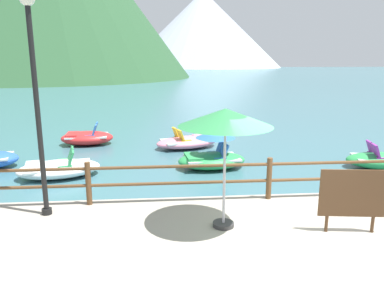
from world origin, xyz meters
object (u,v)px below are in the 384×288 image
Objects in this scene: pedal_boat_2 at (187,142)px; pedal_boat_4 at (384,160)px; lamp_post at (35,87)px; sign_board at (352,194)px; pedal_boat_5 at (58,168)px; pedal_boat_0 at (87,138)px; pedal_boat_1 at (212,156)px; beach_umbrella at (225,119)px.

pedal_boat_4 reaches higher than pedal_boat_2.
lamp_post reaches higher than sign_board.
lamp_post is 8.38m from pedal_boat_2.
pedal_boat_5 is at bearing 101.20° from lamp_post.
pedal_boat_2 is 1.05× the size of pedal_boat_5.
sign_board reaches higher than pedal_boat_4.
pedal_boat_0 is 0.78× the size of pedal_boat_2.
pedal_boat_1 is (3.99, 4.26, -2.56)m from lamp_post.
pedal_boat_0 is at bearing 167.25° from pedal_boat_2.
pedal_boat_5 is at bearing -140.77° from pedal_boat_2.
sign_board is 0.47× the size of pedal_boat_4.
pedal_boat_2 is 5.36m from pedal_boat_5.
pedal_boat_4 is at bearing 37.36° from beach_umbrella.
lamp_post is at bearing -78.80° from pedal_boat_5.
lamp_post is at bearing -133.15° from pedal_boat_1.
pedal_boat_5 is at bearing -174.03° from pedal_boat_1.
beach_umbrella is 0.89× the size of pedal_boat_4.
sign_board is 11.41m from pedal_boat_0.
beach_umbrella is 7.91m from pedal_boat_4.
pedal_boat_1 is at bearing 46.85° from lamp_post.
sign_board is at bearing -126.97° from pedal_boat_4.
pedal_boat_0 is 6.05m from pedal_boat_1.
lamp_post is 10.59m from pedal_boat_4.
sign_board is 2.64m from beach_umbrella.
pedal_boat_0 is at bearing 157.01° from pedal_boat_4.
pedal_boat_0 is 4.32m from pedal_boat_5.
pedal_boat_2 is at bearing 64.53° from lamp_post.
pedal_boat_0 reaches higher than pedal_boat_5.
pedal_boat_5 is (-4.23, 4.64, -2.19)m from beach_umbrella.
pedal_boat_1 is at bearing 5.97° from pedal_boat_5.
pedal_boat_1 reaches higher than pedal_boat_2.
beach_umbrella reaches higher than pedal_boat_0.
pedal_boat_0 is at bearing 140.79° from pedal_boat_1.
pedal_boat_2 is (-0.08, 8.03, -2.21)m from beach_umbrella.
sign_board is at bearing -74.62° from pedal_boat_2.
sign_board is at bearing -12.84° from lamp_post.
pedal_boat_2 is (-2.33, 8.46, -0.89)m from sign_board.
sign_board reaches higher than pedal_boat_1.
lamp_post is 8.54m from pedal_boat_0.
pedal_boat_2 is at bearing -12.75° from pedal_boat_0.
sign_board reaches higher than pedal_boat_0.
lamp_post reaches higher than pedal_boat_1.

